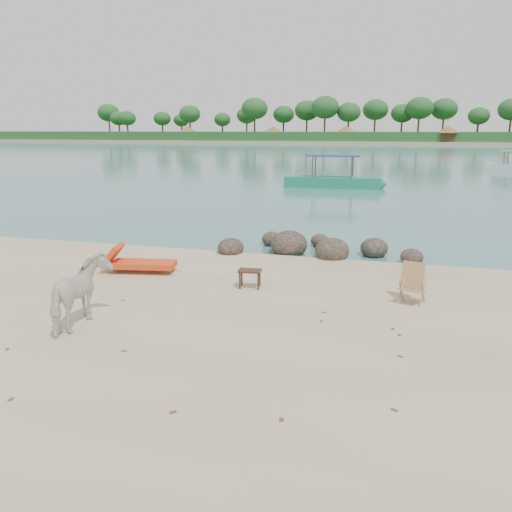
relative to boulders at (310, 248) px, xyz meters
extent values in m
plane|color=#386B70|center=(-0.67, 83.40, -0.17)|extent=(400.00, 400.00, 0.00)
cube|color=tan|center=(-0.67, 163.40, -0.17)|extent=(420.00, 90.00, 1.40)
cube|color=#1E4C1E|center=(-0.67, 128.40, 1.73)|extent=(420.00, 18.00, 2.40)
ellipsoid|color=black|center=(-2.39, -0.68, -0.02)|extent=(0.81, 0.90, 0.61)
ellipsoid|color=black|center=(-0.69, 0.02, 0.04)|extent=(1.16, 1.27, 0.87)
ellipsoid|color=black|center=(0.71, -0.38, 0.01)|extent=(1.02, 1.13, 0.77)
ellipsoid|color=black|center=(1.91, 0.42, -0.02)|extent=(0.85, 0.93, 0.63)
ellipsoid|color=black|center=(3.01, -0.28, -0.05)|extent=(0.65, 0.72, 0.49)
ellipsoid|color=black|center=(-1.49, 1.02, -0.05)|extent=(0.67, 0.74, 0.50)
ellipsoid|color=black|center=(0.11, 1.22, -0.06)|extent=(0.61, 0.67, 0.46)
imported|color=white|center=(-3.29, -7.13, 0.50)|extent=(0.91, 1.66, 1.33)
plane|color=brown|center=(2.57, -8.65, -0.16)|extent=(0.14, 0.14, 0.00)
plane|color=brown|center=(-3.30, -5.60, -0.16)|extent=(0.11, 0.11, 0.00)
plane|color=brown|center=(-4.74, -3.31, -0.16)|extent=(0.13, 0.13, 0.00)
plane|color=brown|center=(1.15, -5.67, -0.16)|extent=(0.14, 0.14, 0.00)
plane|color=brown|center=(1.12, -5.16, -0.16)|extent=(0.13, 0.13, 0.00)
plane|color=brown|center=(2.53, -5.71, -0.16)|extent=(0.10, 0.10, 0.00)
plane|color=brown|center=(-2.67, -9.80, -0.16)|extent=(0.11, 0.11, 0.00)
plane|color=brown|center=(-1.93, -7.96, -0.16)|extent=(0.14, 0.14, 0.00)
plane|color=brown|center=(-0.32, -9.50, -0.16)|extent=(0.14, 0.14, 0.00)
plane|color=brown|center=(-3.94, -8.43, -0.16)|extent=(0.14, 0.14, 0.00)
plane|color=brown|center=(2.65, -5.99, -0.16)|extent=(0.12, 0.12, 0.00)
plane|color=brown|center=(-4.74, -5.63, -0.16)|extent=(0.14, 0.14, 0.00)
plane|color=brown|center=(2.65, -6.91, -0.16)|extent=(0.14, 0.14, 0.00)
plane|color=brown|center=(1.14, -9.29, -0.16)|extent=(0.12, 0.12, 0.00)
camera|label=1|loc=(2.35, -14.99, 3.57)|focal=35.00mm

